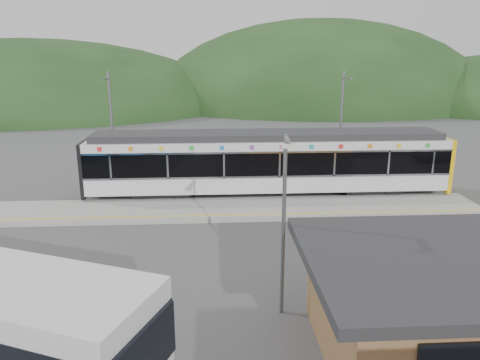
{
  "coord_description": "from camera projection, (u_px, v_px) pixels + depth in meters",
  "views": [
    {
      "loc": [
        -0.95,
        -19.81,
        8.12
      ],
      "look_at": [
        0.29,
        1.0,
        2.36
      ],
      "focal_mm": 35.0,
      "sensor_mm": 36.0,
      "label": 1
    }
  ],
  "objects": [
    {
      "name": "yellow_line",
      "position": [
        233.0,
        215.0,
        23.12
      ],
      "size": [
        26.0,
        0.1,
        0.01
      ],
      "primitive_type": "cube",
      "color": "yellow",
      "rests_on": "platform"
    },
    {
      "name": "catenary_mast_east",
      "position": [
        341.0,
        126.0,
        28.94
      ],
      "size": [
        0.18,
        1.8,
        7.0
      ],
      "color": "slate",
      "rests_on": "ground"
    },
    {
      "name": "station_shelter",
      "position": [
        474.0,
        305.0,
        12.54
      ],
      "size": [
        9.2,
        6.2,
        3.0
      ],
      "color": "olive",
      "rests_on": "ground"
    },
    {
      "name": "catenary_mast_west",
      "position": [
        112.0,
        128.0,
        28.14
      ],
      "size": [
        0.18,
        1.8,
        7.0
      ],
      "color": "slate",
      "rests_on": "ground"
    },
    {
      "name": "platform",
      "position": [
        232.0,
        209.0,
        24.41
      ],
      "size": [
        26.0,
        3.2,
        0.3
      ],
      "primitive_type": "cube",
      "color": "#9E9E99",
      "rests_on": "ground"
    },
    {
      "name": "hills",
      "position": [
        338.0,
        198.0,
        26.72
      ],
      "size": [
        146.0,
        149.0,
        26.0
      ],
      "color": "#1E3D19",
      "rests_on": "ground"
    },
    {
      "name": "ground",
      "position": [
        235.0,
        236.0,
        21.27
      ],
      "size": [
        120.0,
        120.0,
        0.0
      ],
      "primitive_type": "plane",
      "color": "#4C4C4F",
      "rests_on": "ground"
    },
    {
      "name": "lamp_post",
      "position": [
        285.0,
        212.0,
        14.03
      ],
      "size": [
        0.36,
        1.03,
        5.8
      ],
      "rotation": [
        0.0,
        0.0,
        -0.09
      ],
      "color": "slate",
      "rests_on": "ground"
    },
    {
      "name": "train",
      "position": [
        268.0,
        161.0,
        26.62
      ],
      "size": [
        20.44,
        3.01,
        3.74
      ],
      "color": "black",
      "rests_on": "ground"
    }
  ]
}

